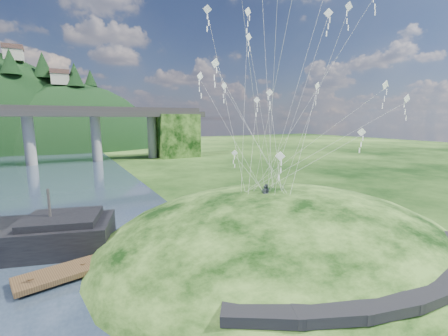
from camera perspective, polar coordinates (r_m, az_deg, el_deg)
ground at (r=24.44m, az=-1.55°, el=-19.31°), size 320.00×320.00×0.00m
grass_hill at (r=30.58m, az=10.67°, el=-16.42°), size 36.00×32.00×13.00m
footpath at (r=21.84m, az=30.74°, el=-18.24°), size 22.29×5.84×0.83m
wooden_dock at (r=27.44m, az=-18.16°, el=-15.27°), size 16.08×5.76×1.14m
kite_flyers at (r=27.74m, az=7.94°, el=-3.10°), size 1.07×0.92×1.66m
kite_swarm at (r=30.00m, az=11.70°, el=20.52°), size 17.15×18.51×20.81m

